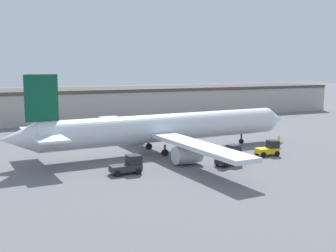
# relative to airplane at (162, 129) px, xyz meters

# --- Properties ---
(ground_plane) EXTENTS (400.00, 400.00, 0.00)m
(ground_plane) POSITION_rel_airplane_xyz_m (0.96, 0.07, -3.32)
(ground_plane) COLOR slate
(terminal_building) EXTENTS (96.29, 15.65, 6.87)m
(terminal_building) POSITION_rel_airplane_xyz_m (13.59, 40.73, 0.13)
(terminal_building) COLOR #ADA89E
(terminal_building) RESTS_ON ground_plane
(airplane) EXTENTS (43.07, 40.03, 10.91)m
(airplane) POSITION_rel_airplane_xyz_m (0.00, 0.00, 0.00)
(airplane) COLOR silver
(airplane) RESTS_ON ground_plane
(ground_crew_worker) EXTENTS (0.40, 0.40, 1.82)m
(ground_crew_worker) POSITION_rel_airplane_xyz_m (16.98, -3.99, -2.34)
(ground_crew_worker) COLOR #1E2338
(ground_crew_worker) RESTS_ON ground_plane
(baggage_tug) EXTENTS (3.09, 2.11, 2.04)m
(baggage_tug) POSITION_rel_airplane_xyz_m (12.11, -8.00, -2.38)
(baggage_tug) COLOR yellow
(baggage_tug) RESTS_ON ground_plane
(belt_loader_truck) EXTENTS (3.43, 2.33, 2.42)m
(belt_loader_truck) POSITION_rel_airplane_xyz_m (4.38, -10.52, -2.21)
(belt_loader_truck) COLOR #2D2D33
(belt_loader_truck) RESTS_ON ground_plane
(pushback_tug) EXTENTS (3.52, 1.95, 2.06)m
(pushback_tug) POSITION_rel_airplane_xyz_m (-8.11, -9.39, -2.37)
(pushback_tug) COLOR #2D2D33
(pushback_tug) RESTS_ON ground_plane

